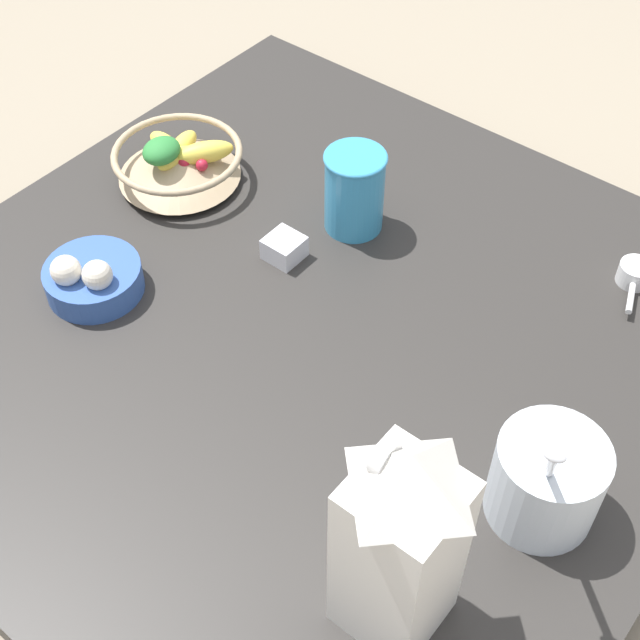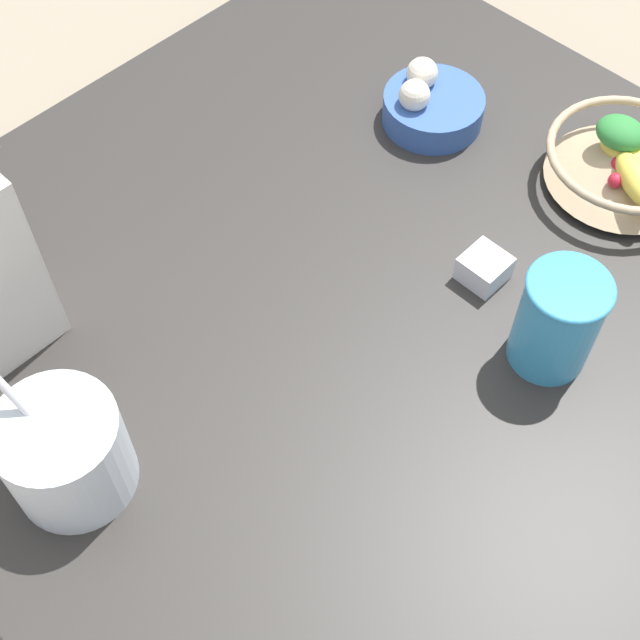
% 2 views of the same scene
% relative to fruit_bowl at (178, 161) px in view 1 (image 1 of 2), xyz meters
% --- Properties ---
extents(ground_plane, '(6.00, 6.00, 0.00)m').
position_rel_fruit_bowl_xyz_m(ground_plane, '(0.10, 0.32, -0.08)').
color(ground_plane, gray).
extents(countertop, '(0.97, 0.97, 0.05)m').
position_rel_fruit_bowl_xyz_m(countertop, '(0.10, 0.32, -0.06)').
color(countertop, '#2D2B28').
rests_on(countertop, ground_plane).
extents(fruit_bowl, '(0.19, 0.19, 0.08)m').
position_rel_fruit_bowl_xyz_m(fruit_bowl, '(0.00, 0.00, 0.00)').
color(fruit_bowl, tan).
rests_on(fruit_bowl, countertop).
extents(milk_carton, '(0.09, 0.09, 0.27)m').
position_rel_fruit_bowl_xyz_m(milk_carton, '(0.34, 0.62, 0.10)').
color(milk_carton, silver).
rests_on(milk_carton, countertop).
extents(yogurt_tub, '(0.16, 0.11, 0.23)m').
position_rel_fruit_bowl_xyz_m(yogurt_tub, '(0.15, 0.67, 0.02)').
color(yogurt_tub, silver).
rests_on(yogurt_tub, countertop).
extents(drinking_cup, '(0.08, 0.08, 0.12)m').
position_rel_fruit_bowl_xyz_m(drinking_cup, '(-0.08, 0.25, 0.03)').
color(drinking_cup, '#3893C6').
rests_on(drinking_cup, countertop).
extents(spice_jar, '(0.05, 0.05, 0.03)m').
position_rel_fruit_bowl_xyz_m(spice_jar, '(0.03, 0.22, -0.02)').
color(spice_jar, silver).
rests_on(spice_jar, countertop).
extents(measuring_scoop, '(0.09, 0.05, 0.03)m').
position_rel_fruit_bowl_xyz_m(measuring_scoop, '(-0.22, 0.60, -0.02)').
color(measuring_scoop, white).
rests_on(measuring_scoop, countertop).
extents(garlic_bowl, '(0.12, 0.12, 0.07)m').
position_rel_fruit_bowl_xyz_m(garlic_bowl, '(0.23, 0.07, -0.01)').
color(garlic_bowl, '#3356A3').
rests_on(garlic_bowl, countertop).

